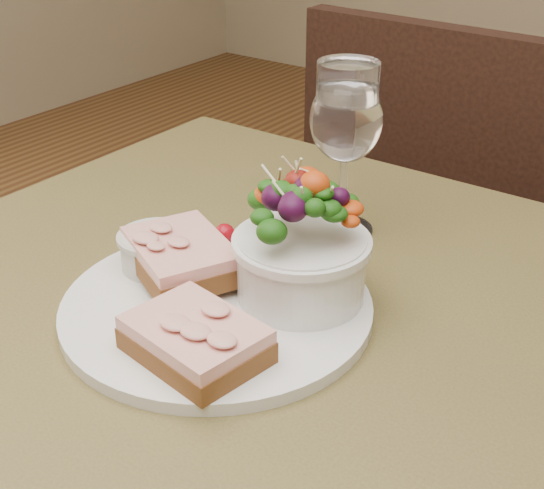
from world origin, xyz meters
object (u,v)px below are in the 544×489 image
Objects in this scene: dinner_plate at (217,307)px; sandwich_front at (195,339)px; cafe_table at (250,403)px; sandwich_back at (181,256)px; wine_glass at (346,125)px; salad_bowl at (302,240)px; chair_far at (444,323)px; ramekin at (157,249)px.

dinner_plate is 2.36× the size of sandwich_front.
cafe_table is 0.11m from dinner_plate.
wine_glass reaches higher than sandwich_back.
wine_glass is (-0.05, 0.15, 0.05)m from salad_bowl.
cafe_table is 0.89× the size of chair_far.
chair_far is at bearing 100.21° from salad_bowl.
sandwich_back is 0.79× the size of wine_glass.
salad_bowl reaches higher than ramekin.
sandwich_front is 0.69× the size of wine_glass.
sandwich_back is (-0.09, 0.08, 0.01)m from sandwich_front.
ramekin is at bearing -116.08° from wine_glass.
cafe_table is 6.63× the size of sandwich_front.
wine_glass is (0.09, 0.19, 0.09)m from ramekin.
chair_far is (-0.10, 0.74, -0.36)m from cafe_table.
dinner_plate is at bearing -9.77° from ramekin.
chair_far is at bearing 88.50° from ramekin.
wine_glass is (0.06, 0.19, 0.09)m from sandwich_back.
sandwich_back is at bearing -3.33° from ramekin.
cafe_table is 0.15m from sandwich_front.
ramekin is 0.40× the size of wine_glass.
sandwich_front is 0.13m from sandwich_back.
ramekin is 0.55× the size of salad_bowl.
ramekin is at bearing -157.44° from sandwich_back.
sandwich_back is at bearing -107.22° from wine_glass.
wine_glass is (-0.02, 0.20, 0.22)m from cafe_table.
wine_glass is at bearing 105.42° from sandwich_front.
wine_glass is at bearing 98.68° from sandwich_back.
sandwich_front is (0.11, -0.82, 0.48)m from chair_far.
dinner_plate is at bearing -158.16° from cafe_table.
salad_bowl is (0.02, 0.12, 0.04)m from sandwich_front.
sandwich_front is 0.15m from ramekin.
cafe_table is 2.80× the size of dinner_plate.
dinner_plate is 4.07× the size of ramekin.
sandwich_back is at bearing 93.03° from chair_far.
wine_glass is (-0.03, 0.28, 0.10)m from sandwich_front.
cafe_table is 0.83m from chair_far.
chair_far is 12.85× the size of ramekin.
dinner_plate is 0.24m from wine_glass.
dinner_plate is 0.08m from sandwich_front.
dinner_plate is 1.63× the size of wine_glass.
chair_far is 6.52× the size of sandwich_back.
sandwich_back is at bearing 166.32° from dinner_plate.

